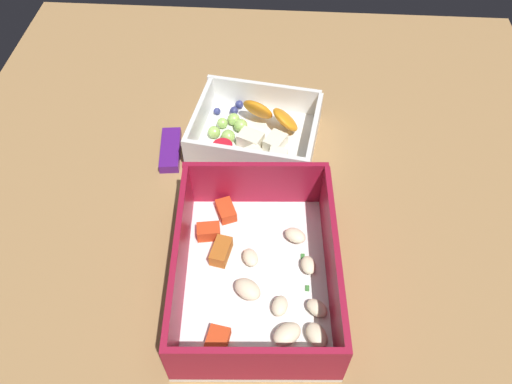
% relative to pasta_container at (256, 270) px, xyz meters
% --- Properties ---
extents(table_surface, '(0.80, 0.80, 0.02)m').
position_rel_pasta_container_xyz_m(table_surface, '(0.12, 0.01, -0.03)').
color(table_surface, '#9E7547').
rests_on(table_surface, ground).
extents(pasta_container, '(0.22, 0.17, 0.07)m').
position_rel_pasta_container_xyz_m(pasta_container, '(0.00, 0.00, 0.00)').
color(pasta_container, white).
rests_on(pasta_container, table_surface).
extents(fruit_bowl, '(0.15, 0.17, 0.05)m').
position_rel_pasta_container_xyz_m(fruit_bowl, '(0.21, 0.01, -0.01)').
color(fruit_bowl, white).
rests_on(fruit_bowl, table_surface).
extents(candy_bar, '(0.07, 0.03, 0.01)m').
position_rel_pasta_container_xyz_m(candy_bar, '(0.18, 0.12, -0.02)').
color(candy_bar, '#51197A').
rests_on(candy_bar, table_surface).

